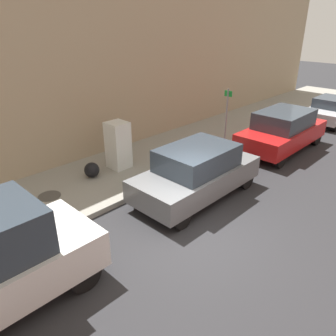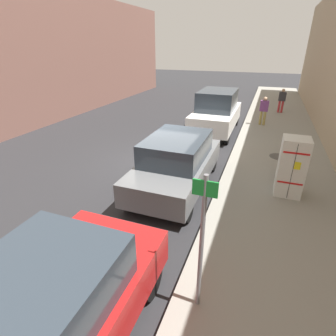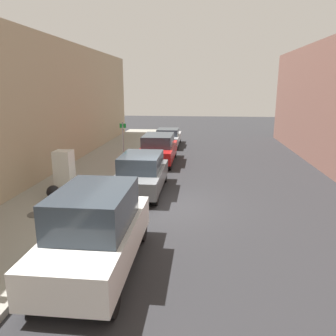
% 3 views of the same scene
% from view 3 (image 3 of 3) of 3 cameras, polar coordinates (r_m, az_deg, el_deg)
% --- Properties ---
extents(ground_plane, '(80.00, 80.00, 0.00)m').
position_cam_3_polar(ground_plane, '(13.18, -0.57, -6.44)').
color(ground_plane, '#28282B').
extents(sidewalk_slab, '(3.70, 44.00, 0.17)m').
position_cam_3_polar(sidewalk_slab, '(14.29, -18.38, -5.16)').
color(sidewalk_slab, gray).
rests_on(sidewalk_slab, ground).
extents(discarded_refrigerator, '(0.73, 0.72, 1.74)m').
position_cam_3_polar(discarded_refrigerator, '(15.03, -17.61, -0.36)').
color(discarded_refrigerator, silver).
rests_on(discarded_refrigerator, sidewalk_slab).
extents(manhole_cover, '(0.70, 0.70, 0.02)m').
position_cam_3_polar(manhole_cover, '(12.67, -21.78, -7.48)').
color(manhole_cover, '#47443F').
rests_on(manhole_cover, sidewalk_slab).
extents(street_sign_post, '(0.36, 0.07, 2.50)m').
position_cam_3_polar(street_sign_post, '(18.68, -7.80, 4.56)').
color(street_sign_post, slate).
rests_on(street_sign_post, sidewalk_slab).
extents(trash_bag, '(0.54, 0.54, 0.54)m').
position_cam_3_polar(trash_bag, '(14.14, -19.37, -3.94)').
color(trash_bag, black).
rests_on(trash_bag, sidewalk_slab).
extents(parked_van_white, '(1.98, 4.64, 2.16)m').
position_cam_3_polar(parked_van_white, '(8.61, -12.52, -10.56)').
color(parked_van_white, silver).
rests_on(parked_van_white, ground).
extents(parked_suv_gray, '(1.93, 4.41, 1.72)m').
position_cam_3_polar(parked_suv_gray, '(14.57, -4.65, -0.85)').
color(parked_suv_gray, slate).
rests_on(parked_suv_gray, ground).
extents(parked_suv_red, '(1.98, 4.69, 1.75)m').
position_cam_3_polar(parked_suv_red, '(20.14, -1.70, 3.44)').
color(parked_suv_red, red).
rests_on(parked_suv_red, ground).
extents(parked_sedan_silver, '(1.83, 4.43, 1.37)m').
position_cam_3_polar(parked_sedan_silver, '(26.04, 0.02, 5.43)').
color(parked_sedan_silver, silver).
rests_on(parked_sedan_silver, ground).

